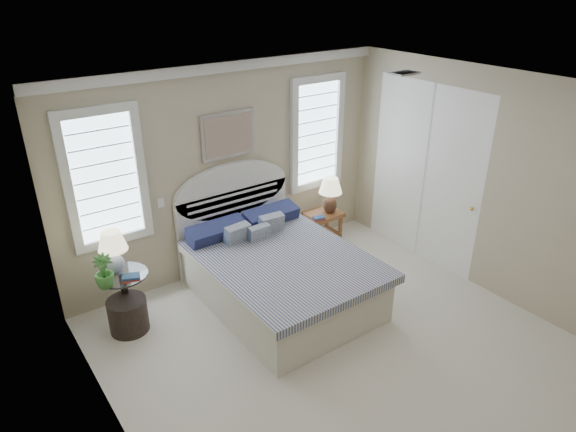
# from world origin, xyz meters

# --- Properties ---
(floor) EXTENTS (4.50, 5.00, 0.01)m
(floor) POSITION_xyz_m (0.00, 0.00, 0.00)
(floor) COLOR beige
(floor) RESTS_ON ground
(ceiling) EXTENTS (4.50, 5.00, 0.01)m
(ceiling) POSITION_xyz_m (0.00, 0.00, 2.70)
(ceiling) COLOR silver
(ceiling) RESTS_ON wall_back
(wall_back) EXTENTS (4.50, 0.02, 2.70)m
(wall_back) POSITION_xyz_m (0.00, 2.50, 1.35)
(wall_back) COLOR #BFAF8F
(wall_back) RESTS_ON floor
(wall_left) EXTENTS (0.02, 5.00, 2.70)m
(wall_left) POSITION_xyz_m (-2.25, 0.00, 1.35)
(wall_left) COLOR #BFAF8F
(wall_left) RESTS_ON floor
(wall_right) EXTENTS (0.02, 5.00, 2.70)m
(wall_right) POSITION_xyz_m (2.25, 0.00, 1.35)
(wall_right) COLOR #BFAF8F
(wall_right) RESTS_ON floor
(crown_molding) EXTENTS (4.50, 0.08, 0.12)m
(crown_molding) POSITION_xyz_m (0.00, 2.46, 2.64)
(crown_molding) COLOR silver
(crown_molding) RESTS_ON wall_back
(hvac_vent) EXTENTS (0.30, 0.20, 0.02)m
(hvac_vent) POSITION_xyz_m (1.20, 0.80, 2.68)
(hvac_vent) COLOR #B2B2B2
(hvac_vent) RESTS_ON ceiling
(switch_plate) EXTENTS (0.08, 0.01, 0.12)m
(switch_plate) POSITION_xyz_m (-0.95, 2.48, 1.15)
(switch_plate) COLOR silver
(switch_plate) RESTS_ON wall_back
(window_left) EXTENTS (0.90, 0.06, 1.60)m
(window_left) POSITION_xyz_m (-1.55, 2.48, 1.60)
(window_left) COLOR #C9E8FF
(window_left) RESTS_ON wall_back
(window_right) EXTENTS (0.90, 0.06, 1.60)m
(window_right) POSITION_xyz_m (1.40, 2.48, 1.60)
(window_right) COLOR #C9E8FF
(window_right) RESTS_ON wall_back
(painting) EXTENTS (0.74, 0.04, 0.58)m
(painting) POSITION_xyz_m (0.00, 2.46, 1.82)
(painting) COLOR silver
(painting) RESTS_ON wall_back
(closet_door) EXTENTS (0.02, 1.80, 2.40)m
(closet_door) POSITION_xyz_m (2.23, 1.20, 1.20)
(closet_door) COLOR white
(closet_door) RESTS_ON floor
(bed) EXTENTS (1.72, 2.28, 1.47)m
(bed) POSITION_xyz_m (0.00, 1.46, 0.39)
(bed) COLOR silver
(bed) RESTS_ON floor
(side_table_left) EXTENTS (0.56, 0.56, 0.63)m
(side_table_left) POSITION_xyz_m (-1.65, 2.05, 0.39)
(side_table_left) COLOR black
(side_table_left) RESTS_ON floor
(nightstand_right) EXTENTS (0.50, 0.40, 0.53)m
(nightstand_right) POSITION_xyz_m (1.30, 2.15, 0.39)
(nightstand_right) COLOR brown
(nightstand_right) RESTS_ON floor
(floor_pot) EXTENTS (0.46, 0.46, 0.39)m
(floor_pot) POSITION_xyz_m (-1.70, 1.89, 0.20)
(floor_pot) COLOR black
(floor_pot) RESTS_ON floor
(lamp_left) EXTENTS (0.42, 0.42, 0.52)m
(lamp_left) POSITION_xyz_m (-1.69, 2.10, 0.94)
(lamp_left) COLOR white
(lamp_left) RESTS_ON side_table_left
(lamp_right) EXTENTS (0.35, 0.35, 0.53)m
(lamp_right) POSITION_xyz_m (1.37, 2.10, 0.85)
(lamp_right) COLOR black
(lamp_right) RESTS_ON nightstand_right
(potted_plant) EXTENTS (0.22, 0.22, 0.37)m
(potted_plant) POSITION_xyz_m (-1.87, 1.91, 0.82)
(potted_plant) COLOR #2A6A2B
(potted_plant) RESTS_ON side_table_left
(books_left) EXTENTS (0.22, 0.18, 0.05)m
(books_left) POSITION_xyz_m (-1.61, 1.88, 0.65)
(books_left) COLOR maroon
(books_left) RESTS_ON side_table_left
(books_right) EXTENTS (0.19, 0.17, 0.04)m
(books_right) POSITION_xyz_m (1.10, 2.01, 0.55)
(books_right) COLOR maroon
(books_right) RESTS_ON nightstand_right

